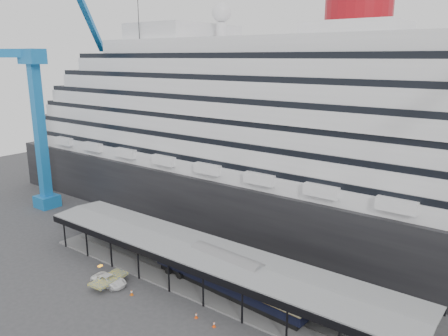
% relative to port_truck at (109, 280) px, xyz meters
% --- Properties ---
extents(ground, '(200.00, 200.00, 0.00)m').
position_rel_port_truck_xyz_m(ground, '(10.51, 2.77, -0.71)').
color(ground, '#363638').
rests_on(ground, ground).
extents(cruise_ship, '(130.00, 30.00, 43.90)m').
position_rel_port_truck_xyz_m(cruise_ship, '(10.56, 34.77, 17.64)').
color(cruise_ship, black).
rests_on(cruise_ship, ground).
extents(platform_canopy, '(56.00, 9.18, 5.30)m').
position_rel_port_truck_xyz_m(platform_canopy, '(10.51, 7.77, 1.65)').
color(platform_canopy, slate).
rests_on(platform_canopy, ground).
extents(crane_blue, '(22.63, 19.19, 47.60)m').
position_rel_port_truck_xyz_m(crane_blue, '(-34.61, 13.39, 19.25)').
color(crane_blue, '#186DB4').
rests_on(crane_blue, ground).
extents(port_truck, '(5.31, 2.86, 1.42)m').
position_rel_port_truck_xyz_m(port_truck, '(0.00, 0.00, 0.00)').
color(port_truck, white).
rests_on(port_truck, ground).
extents(pullman_carriage, '(23.87, 4.68, 23.28)m').
position_rel_port_truck_xyz_m(pullman_carriage, '(13.92, 7.77, 2.10)').
color(pullman_carriage, black).
rests_on(pullman_carriage, ground).
extents(traffic_cone_left, '(0.46, 0.46, 0.78)m').
position_rel_port_truck_xyz_m(traffic_cone_left, '(4.38, 0.11, -0.32)').
color(traffic_cone_left, '#D4580B').
rests_on(traffic_cone_left, ground).
extents(traffic_cone_mid, '(0.38, 0.38, 0.72)m').
position_rel_port_truck_xyz_m(traffic_cone_mid, '(14.30, 1.26, -0.35)').
color(traffic_cone_mid, '#DF440C').
rests_on(traffic_cone_mid, ground).
extents(traffic_cone_right, '(0.48, 0.48, 0.72)m').
position_rel_port_truck_xyz_m(traffic_cone_right, '(17.07, 1.14, -0.35)').
color(traffic_cone_right, '#F2480D').
rests_on(traffic_cone_right, ground).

